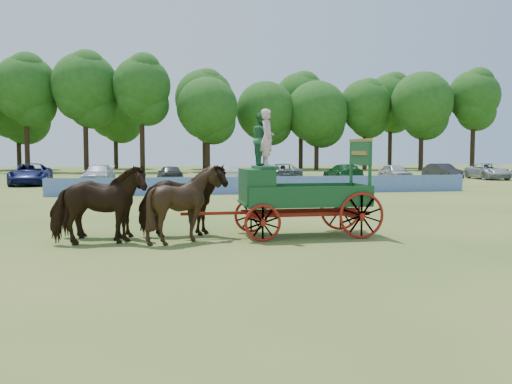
% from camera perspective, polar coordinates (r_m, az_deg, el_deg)
% --- Properties ---
extents(ground, '(160.00, 160.00, 0.00)m').
position_cam_1_polar(ground, '(18.03, 16.15, -4.38)').
color(ground, olive).
rests_on(ground, ground).
extents(horse_lead_left, '(2.72, 1.43, 2.21)m').
position_cam_1_polar(horse_lead_left, '(16.48, -15.48, -1.28)').
color(horse_lead_left, black).
rests_on(horse_lead_left, ground).
extents(horse_lead_right, '(2.77, 1.56, 2.21)m').
position_cam_1_polar(horse_lead_right, '(17.58, -15.19, -0.94)').
color(horse_lead_right, black).
rests_on(horse_lead_right, ground).
extents(horse_wheel_left, '(2.32, 2.14, 2.22)m').
position_cam_1_polar(horse_wheel_left, '(16.46, -7.13, -1.16)').
color(horse_wheel_left, black).
rests_on(horse_wheel_left, ground).
extents(horse_wheel_right, '(2.73, 1.46, 2.21)m').
position_cam_1_polar(horse_wheel_right, '(17.55, -7.35, -0.84)').
color(horse_wheel_right, black).
rests_on(horse_wheel_right, ground).
extents(farm_dray, '(6.00, 2.00, 3.85)m').
position_cam_1_polar(farm_dray, '(17.41, 2.42, 1.15)').
color(farm_dray, '#A52310').
rests_on(farm_dray, ground).
extents(sponsor_banner, '(26.00, 0.08, 1.05)m').
position_cam_1_polar(sponsor_banner, '(34.69, 1.11, 0.71)').
color(sponsor_banner, '#2244B8').
rests_on(sponsor_banner, ground).
extents(parked_cars, '(55.66, 7.30, 1.65)m').
position_cam_1_polar(parked_cars, '(47.33, 0.25, 1.92)').
color(parked_cars, silver).
rests_on(parked_cars, ground).
extents(treeline, '(86.02, 23.30, 14.58)m').
position_cam_1_polar(treeline, '(76.16, -10.25, 9.13)').
color(treeline, '#382314').
rests_on(treeline, ground).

